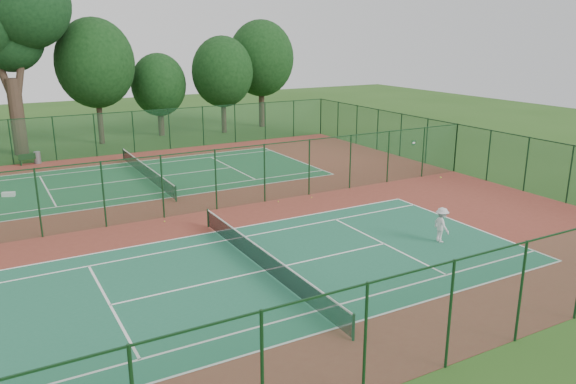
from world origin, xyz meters
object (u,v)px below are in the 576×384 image
at_px(trash_bin, 37,158).
at_px(kit_bag, 9,194).
at_px(big_tree, 5,17).
at_px(bench, 29,159).
at_px(player_near, 442,225).

xyz_separation_m(trash_bin, kit_bag, (-2.62, -8.95, -0.31)).
bearing_deg(big_tree, bench, -89.89).
bearing_deg(bench, big_tree, 83.40).
xyz_separation_m(trash_bin, big_tree, (-0.64, 4.54, 10.43)).
height_order(bench, kit_bag, bench).
xyz_separation_m(kit_bag, big_tree, (1.97, 13.49, 10.75)).
xyz_separation_m(player_near, big_tree, (-15.61, 32.26, 10.02)).
relative_size(player_near, big_tree, 0.11).
bearing_deg(kit_bag, big_tree, 102.24).
distance_m(player_near, kit_bag, 25.72).
distance_m(player_near, trash_bin, 31.50).
relative_size(bench, kit_bag, 1.96).
distance_m(kit_bag, big_tree, 17.36).
bearing_deg(bench, player_near, -67.21).
relative_size(bench, big_tree, 0.10).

